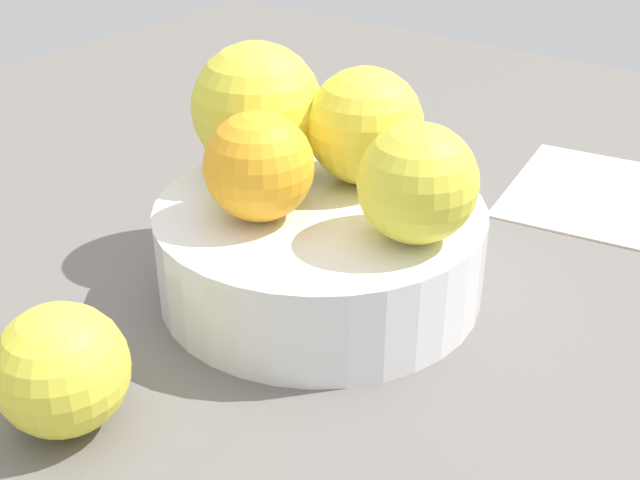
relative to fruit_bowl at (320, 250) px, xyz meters
The scene contains 8 objects.
ground_plane 3.68cm from the fruit_bowl, ahead, with size 110.00×110.00×2.00cm, color #66605B.
fruit_bowl is the anchor object (origin of this frame).
orange_in_bowl_0 9.58cm from the fruit_bowl, 72.51° to the left, with size 8.08×8.08×8.08cm, color yellow.
orange_in_bowl_1 6.99cm from the fruit_bowl, 147.43° to the left, with size 6.14×6.14×6.14cm, color #F9A823.
orange_in_bowl_2 7.88cm from the fruit_bowl, ahead, with size 7.06×7.06×7.06cm, color yellow.
orange_in_bowl_3 8.81cm from the fruit_bowl, 87.36° to the right, with size 6.42×6.42×6.42cm, color yellow.
orange_loose_0 17.04cm from the fruit_bowl, behind, with size 6.38×6.38×6.38cm, color yellow.
folded_napkin 25.37cm from the fruit_bowl, 23.70° to the right, with size 14.90×14.90×0.30cm, color beige.
Camera 1 is at (-34.14, -25.35, 26.95)cm, focal length 46.20 mm.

